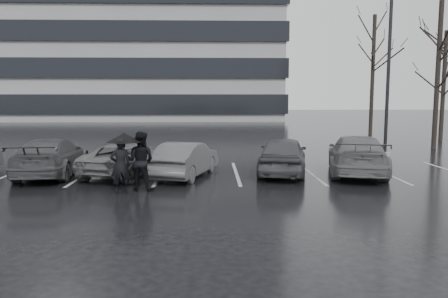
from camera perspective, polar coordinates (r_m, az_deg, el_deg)
ground at (r=14.00m, az=-0.27°, el=-4.97°), size 160.00×160.00×0.00m
office_building at (r=66.39m, az=-21.59°, el=16.37°), size 61.00×26.00×29.00m
car_main at (r=16.33m, az=7.68°, el=-0.78°), size 2.52×4.45×1.43m
car_west_a at (r=15.72m, az=-4.99°, el=-1.35°), size 2.38×4.06×1.26m
car_west_b at (r=16.38m, az=-12.52°, el=-1.27°), size 3.19×4.71×1.20m
car_west_c at (r=17.13m, az=-21.60°, el=-0.96°), size 2.22×4.82×1.37m
car_east at (r=16.96m, az=16.97°, el=-0.71°), size 3.18×5.31×1.44m
pedestrian_left at (r=13.35m, az=-13.36°, el=-2.15°), size 0.70×0.57×1.65m
pedestrian_right at (r=13.66m, az=-10.85°, el=-1.53°), size 1.02×0.88×1.81m
umbrella at (r=13.51m, az=-12.91°, el=1.45°), size 1.06×1.06×1.80m
lamp_post at (r=22.37m, az=20.69°, el=9.75°), size 0.50×0.50×9.09m
stall_stripes at (r=16.46m, az=-3.27°, el=-3.18°), size 19.72×5.00×0.00m
tree_east at (r=26.74m, az=26.13°, el=8.61°), size 0.26×0.26×8.00m
tree_ne at (r=31.43m, az=26.74°, el=7.30°), size 0.26×0.26×7.00m
tree_north at (r=32.75m, az=18.83°, el=8.94°), size 0.26×0.26×8.50m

